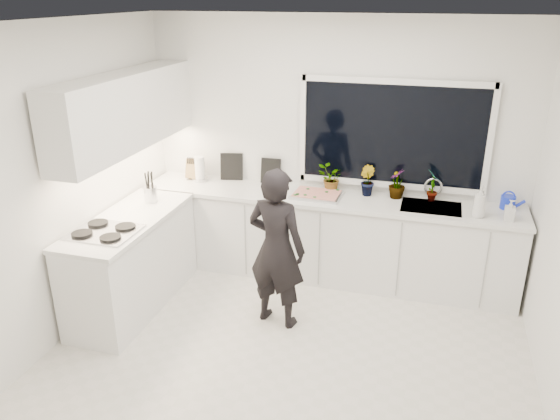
% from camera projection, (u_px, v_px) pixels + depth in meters
% --- Properties ---
extents(floor, '(4.00, 3.50, 0.02)m').
position_uv_depth(floor, '(289.00, 354.00, 4.70)').
color(floor, beige).
rests_on(floor, ground).
extents(wall_back, '(4.00, 0.02, 2.70)m').
position_uv_depth(wall_back, '(334.00, 148.00, 5.76)').
color(wall_back, white).
rests_on(wall_back, ground).
extents(wall_left, '(0.02, 3.50, 2.70)m').
position_uv_depth(wall_left, '(66.00, 183.00, 4.72)').
color(wall_left, white).
rests_on(wall_left, ground).
extents(ceiling, '(4.00, 3.50, 0.02)m').
position_uv_depth(ceiling, '(291.00, 20.00, 3.68)').
color(ceiling, white).
rests_on(ceiling, wall_back).
extents(window, '(1.80, 0.02, 1.00)m').
position_uv_depth(window, '(392.00, 134.00, 5.50)').
color(window, black).
rests_on(window, wall_back).
extents(base_cabinets_back, '(3.92, 0.58, 0.88)m').
position_uv_depth(base_cabinets_back, '(325.00, 238.00, 5.82)').
color(base_cabinets_back, white).
rests_on(base_cabinets_back, floor).
extents(base_cabinets_left, '(0.58, 1.60, 0.88)m').
position_uv_depth(base_cabinets_left, '(133.00, 264.00, 5.28)').
color(base_cabinets_left, white).
rests_on(base_cabinets_left, floor).
extents(countertop_back, '(3.94, 0.62, 0.04)m').
position_uv_depth(countertop_back, '(326.00, 198.00, 5.64)').
color(countertop_back, silver).
rests_on(countertop_back, base_cabinets_back).
extents(countertop_left, '(0.62, 1.60, 0.04)m').
position_uv_depth(countertop_left, '(128.00, 220.00, 5.11)').
color(countertop_left, silver).
rests_on(countertop_left, base_cabinets_left).
extents(upper_cabinets, '(0.34, 2.10, 0.70)m').
position_uv_depth(upper_cabinets, '(125.00, 111.00, 5.09)').
color(upper_cabinets, white).
rests_on(upper_cabinets, wall_left).
extents(sink, '(0.58, 0.42, 0.14)m').
position_uv_depth(sink, '(431.00, 211.00, 5.39)').
color(sink, silver).
rests_on(sink, countertop_back).
extents(faucet, '(0.03, 0.03, 0.22)m').
position_uv_depth(faucet, '(433.00, 190.00, 5.51)').
color(faucet, silver).
rests_on(faucet, countertop_back).
extents(stovetop, '(0.56, 0.48, 0.03)m').
position_uv_depth(stovetop, '(104.00, 231.00, 4.79)').
color(stovetop, black).
rests_on(stovetop, countertop_left).
extents(person, '(0.61, 0.46, 1.51)m').
position_uv_depth(person, '(276.00, 249.00, 4.88)').
color(person, black).
rests_on(person, floor).
extents(pizza_tray, '(0.52, 0.39, 0.03)m').
position_uv_depth(pizza_tray, '(317.00, 195.00, 5.64)').
color(pizza_tray, silver).
rests_on(pizza_tray, countertop_back).
extents(pizza, '(0.47, 0.34, 0.01)m').
position_uv_depth(pizza, '(317.00, 193.00, 5.63)').
color(pizza, '#C23A19').
rests_on(pizza, pizza_tray).
extents(watering_can, '(0.16, 0.16, 0.13)m').
position_uv_depth(watering_can, '(508.00, 202.00, 5.30)').
color(watering_can, '#162CD0').
rests_on(watering_can, countertop_back).
extents(paper_towel_roll, '(0.14, 0.14, 0.26)m').
position_uv_depth(paper_towel_roll, '(200.00, 169.00, 6.06)').
color(paper_towel_roll, silver).
rests_on(paper_towel_roll, countertop_back).
extents(knife_block, '(0.13, 0.10, 0.22)m').
position_uv_depth(knife_block, '(193.00, 169.00, 6.14)').
color(knife_block, olive).
rests_on(knife_block, countertop_back).
extents(utensil_crock, '(0.16, 0.16, 0.16)m').
position_uv_depth(utensil_crock, '(151.00, 194.00, 5.47)').
color(utensil_crock, silver).
rests_on(utensil_crock, countertop_left).
extents(picture_frame_large, '(0.22, 0.02, 0.28)m').
position_uv_depth(picture_frame_large, '(271.00, 171.00, 5.98)').
color(picture_frame_large, black).
rests_on(picture_frame_large, countertop_back).
extents(picture_frame_small, '(0.25, 0.08, 0.30)m').
position_uv_depth(picture_frame_small, '(232.00, 166.00, 6.10)').
color(picture_frame_small, black).
rests_on(picture_frame_small, countertop_back).
extents(herb_plants, '(1.29, 0.32, 0.33)m').
position_uv_depth(herb_plants, '(370.00, 181.00, 5.62)').
color(herb_plants, '#26662D').
rests_on(herb_plants, countertop_back).
extents(soap_bottles, '(0.39, 0.15, 0.30)m').
position_uv_depth(soap_bottles, '(488.00, 204.00, 5.05)').
color(soap_bottles, '#D8BF66').
rests_on(soap_bottles, countertop_back).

